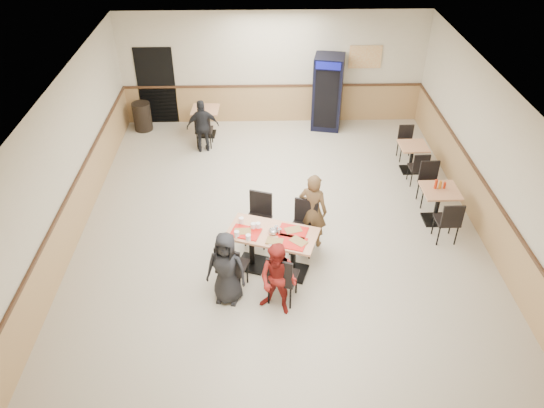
{
  "coord_description": "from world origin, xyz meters",
  "views": [
    {
      "loc": [
        -0.38,
        -8.41,
        6.61
      ],
      "look_at": [
        -0.17,
        -0.5,
        1.02
      ],
      "focal_mm": 35.0,
      "sensor_mm": 36.0,
      "label": 1
    }
  ],
  "objects_px": {
    "side_table_far": "(412,154)",
    "diner_man_opposite": "(313,210)",
    "diner_woman_right": "(278,280)",
    "pepsi_cooler": "(328,92)",
    "side_table_near": "(438,200)",
    "lone_diner": "(203,126)",
    "diner_woman_left": "(226,268)",
    "back_table": "(206,118)",
    "main_table": "(272,245)",
    "trash_bin": "(142,116)"
  },
  "relations": [
    {
      "from": "side_table_far",
      "to": "diner_man_opposite",
      "type": "bearing_deg",
      "value": -134.39
    },
    {
      "from": "diner_woman_right",
      "to": "side_table_far",
      "type": "xyz_separation_m",
      "value": [
        3.28,
        4.39,
        -0.23
      ]
    },
    {
      "from": "side_table_far",
      "to": "pepsi_cooler",
      "type": "relative_size",
      "value": 0.34
    },
    {
      "from": "diner_man_opposite",
      "to": "side_table_near",
      "type": "relative_size",
      "value": 2.02
    },
    {
      "from": "lone_diner",
      "to": "diner_woman_left",
      "type": "bearing_deg",
      "value": 88.41
    },
    {
      "from": "back_table",
      "to": "pepsi_cooler",
      "type": "distance_m",
      "value": 3.26
    },
    {
      "from": "diner_woman_left",
      "to": "side_table_far",
      "type": "relative_size",
      "value": 2.04
    },
    {
      "from": "diner_woman_left",
      "to": "side_table_far",
      "type": "xyz_separation_m",
      "value": [
        4.13,
        4.11,
        -0.24
      ]
    },
    {
      "from": "main_table",
      "to": "diner_woman_right",
      "type": "height_order",
      "value": "diner_woman_right"
    },
    {
      "from": "side_table_far",
      "to": "main_table",
      "type": "bearing_deg",
      "value": -134.86
    },
    {
      "from": "diner_woman_right",
      "to": "main_table",
      "type": "bearing_deg",
      "value": 120.63
    },
    {
      "from": "diner_woman_left",
      "to": "trash_bin",
      "type": "xyz_separation_m",
      "value": [
        -2.54,
        6.4,
        -0.31
      ]
    },
    {
      "from": "main_table",
      "to": "diner_woman_right",
      "type": "distance_m",
      "value": 1.03
    },
    {
      "from": "side_table_near",
      "to": "side_table_far",
      "type": "height_order",
      "value": "side_table_near"
    },
    {
      "from": "side_table_near",
      "to": "back_table",
      "type": "height_order",
      "value": "side_table_near"
    },
    {
      "from": "diner_woman_right",
      "to": "pepsi_cooler",
      "type": "relative_size",
      "value": 0.69
    },
    {
      "from": "diner_man_opposite",
      "to": "pepsi_cooler",
      "type": "bearing_deg",
      "value": -75.66
    },
    {
      "from": "main_table",
      "to": "lone_diner",
      "type": "height_order",
      "value": "lone_diner"
    },
    {
      "from": "side_table_far",
      "to": "trash_bin",
      "type": "bearing_deg",
      "value": 160.99
    },
    {
      "from": "trash_bin",
      "to": "main_table",
      "type": "bearing_deg",
      "value": -59.66
    },
    {
      "from": "diner_woman_left",
      "to": "lone_diner",
      "type": "relative_size",
      "value": 1.03
    },
    {
      "from": "main_table",
      "to": "side_table_near",
      "type": "relative_size",
      "value": 2.26
    },
    {
      "from": "diner_woman_right",
      "to": "side_table_far",
      "type": "relative_size",
      "value": 2.02
    },
    {
      "from": "main_table",
      "to": "pepsi_cooler",
      "type": "relative_size",
      "value": 0.88
    },
    {
      "from": "side_table_near",
      "to": "side_table_far",
      "type": "xyz_separation_m",
      "value": [
        -0.04,
        1.98,
        -0.06
      ]
    },
    {
      "from": "diner_woman_left",
      "to": "lone_diner",
      "type": "height_order",
      "value": "diner_woman_left"
    },
    {
      "from": "side_table_near",
      "to": "side_table_far",
      "type": "relative_size",
      "value": 1.13
    },
    {
      "from": "back_table",
      "to": "diner_man_opposite",
      "type": "bearing_deg",
      "value": -62.62
    },
    {
      "from": "back_table",
      "to": "pepsi_cooler",
      "type": "height_order",
      "value": "pepsi_cooler"
    },
    {
      "from": "side_table_near",
      "to": "back_table",
      "type": "bearing_deg",
      "value": 141.75
    },
    {
      "from": "lone_diner",
      "to": "trash_bin",
      "type": "height_order",
      "value": "lone_diner"
    },
    {
      "from": "side_table_far",
      "to": "trash_bin",
      "type": "relative_size",
      "value": 0.89
    },
    {
      "from": "diner_woman_right",
      "to": "back_table",
      "type": "distance_m",
      "value": 6.55
    },
    {
      "from": "side_table_near",
      "to": "lone_diner",
      "type": "bearing_deg",
      "value": 148.22
    },
    {
      "from": "lone_diner",
      "to": "side_table_far",
      "type": "xyz_separation_m",
      "value": [
        4.94,
        -1.11,
        -0.22
      ]
    },
    {
      "from": "diner_man_opposite",
      "to": "trash_bin",
      "type": "xyz_separation_m",
      "value": [
        -4.09,
        4.92,
        -0.4
      ]
    },
    {
      "from": "pepsi_cooler",
      "to": "trash_bin",
      "type": "bearing_deg",
      "value": -167.91
    },
    {
      "from": "back_table",
      "to": "trash_bin",
      "type": "height_order",
      "value": "trash_bin"
    },
    {
      "from": "back_table",
      "to": "side_table_near",
      "type": "bearing_deg",
      "value": -38.25
    },
    {
      "from": "side_table_far",
      "to": "trash_bin",
      "type": "xyz_separation_m",
      "value": [
        -6.67,
        2.3,
        -0.07
      ]
    },
    {
      "from": "diner_woman_left",
      "to": "diner_man_opposite",
      "type": "distance_m",
      "value": 2.15
    },
    {
      "from": "pepsi_cooler",
      "to": "diner_man_opposite",
      "type": "bearing_deg",
      "value": -87.87
    },
    {
      "from": "pepsi_cooler",
      "to": "back_table",
      "type": "bearing_deg",
      "value": -161.4
    },
    {
      "from": "lone_diner",
      "to": "side_table_near",
      "type": "distance_m",
      "value": 5.86
    },
    {
      "from": "diner_man_opposite",
      "to": "side_table_near",
      "type": "xyz_separation_m",
      "value": [
        2.61,
        0.65,
        -0.27
      ]
    },
    {
      "from": "diner_woman_left",
      "to": "trash_bin",
      "type": "bearing_deg",
      "value": 124.92
    },
    {
      "from": "main_table",
      "to": "diner_woman_left",
      "type": "relative_size",
      "value": 1.25
    },
    {
      "from": "main_table",
      "to": "diner_man_opposite",
      "type": "bearing_deg",
      "value": 62.1
    },
    {
      "from": "diner_woman_left",
      "to": "pepsi_cooler",
      "type": "height_order",
      "value": "pepsi_cooler"
    },
    {
      "from": "lone_diner",
      "to": "pepsi_cooler",
      "type": "bearing_deg",
      "value": -169.33
    }
  ]
}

